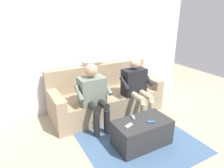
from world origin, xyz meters
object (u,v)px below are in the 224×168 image
at_px(person_left_seated, 136,84).
at_px(cat_on_backrest, 93,62).
at_px(person_right_seated, 93,93).
at_px(remote_gray, 133,117).
at_px(remote_white, 129,126).
at_px(coffee_table, 142,132).
at_px(couch, 105,97).
at_px(remote_blue, 151,122).

height_order(person_left_seated, cat_on_backrest, person_left_seated).
relative_size(person_right_seated, remote_gray, 9.60).
bearing_deg(remote_white, coffee_table, 165.52).
bearing_deg(couch, cat_on_backrest, -68.50).
bearing_deg(remote_white, person_right_seated, -97.72).
xyz_separation_m(coffee_table, person_right_seated, (0.41, -0.80, 0.43)).
distance_m(person_right_seated, remote_blue, 1.05).
bearing_deg(couch, person_right_seated, 43.02).
relative_size(coffee_table, person_left_seated, 0.74).
xyz_separation_m(remote_blue, remote_white, (0.33, -0.07, -0.00)).
distance_m(couch, remote_white, 1.24).
distance_m(cat_on_backrest, remote_white, 1.60).
bearing_deg(remote_white, couch, -120.62).
xyz_separation_m(person_right_seated, remote_blue, (-0.49, 0.90, -0.22)).
bearing_deg(remote_white, person_left_seated, -149.40).
height_order(remote_blue, remote_gray, remote_gray).
bearing_deg(person_left_seated, remote_white, 49.44).
bearing_deg(remote_blue, cat_on_backrest, -52.88).
distance_m(remote_blue, remote_white, 0.34).
distance_m(couch, person_right_seated, 0.65).
bearing_deg(couch, remote_blue, 93.44).
distance_m(coffee_table, cat_on_backrest, 1.66).
relative_size(couch, person_left_seated, 1.86).
height_order(coffee_table, remote_white, remote_white).
bearing_deg(coffee_table, couch, -90.00).
distance_m(person_left_seated, remote_gray, 0.82).
relative_size(cat_on_backrest, remote_white, 4.68).
bearing_deg(remote_gray, coffee_table, -132.80).
height_order(couch, cat_on_backrest, cat_on_backrest).
bearing_deg(person_right_seated, remote_gray, 117.33).
xyz_separation_m(person_left_seated, person_right_seated, (0.83, -0.04, -0.01)).
bearing_deg(cat_on_backrest, person_left_seated, 126.34).
relative_size(person_left_seated, remote_blue, 10.15).
bearing_deg(person_right_seated, coffee_table, 117.26).
xyz_separation_m(couch, person_left_seated, (-0.41, 0.43, 0.33)).
bearing_deg(cat_on_backrest, remote_blue, 96.88).
bearing_deg(remote_blue, person_right_seated, -31.05).
distance_m(remote_gray, remote_white, 0.24).
xyz_separation_m(cat_on_backrest, remote_gray, (-0.04, 1.34, -0.55)).
distance_m(couch, person_left_seated, 0.68).
height_order(couch, person_left_seated, person_left_seated).
xyz_separation_m(person_right_seated, cat_on_backrest, (-0.30, -0.67, 0.33)).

